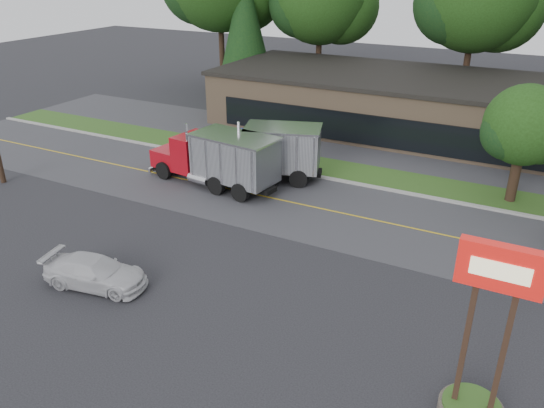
{
  "coord_description": "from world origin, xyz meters",
  "views": [
    {
      "loc": [
        10.65,
        -15.64,
        12.59
      ],
      "look_at": [
        -0.03,
        4.89,
        1.8
      ],
      "focal_mm": 35.0,
      "sensor_mm": 36.0,
      "label": 1
    }
  ],
  "objects_px": {
    "bilo_sign": "(480,366)",
    "dump_truck_blue": "(265,151)",
    "dump_truck_red": "(219,158)",
    "rally_car": "(95,272)"
  },
  "relations": [
    {
      "from": "bilo_sign",
      "to": "dump_truck_red",
      "type": "relative_size",
      "value": 0.68
    },
    {
      "from": "dump_truck_blue",
      "to": "dump_truck_red",
      "type": "bearing_deg",
      "value": 33.56
    },
    {
      "from": "dump_truck_red",
      "to": "rally_car",
      "type": "relative_size",
      "value": 1.97
    },
    {
      "from": "bilo_sign",
      "to": "dump_truck_blue",
      "type": "relative_size",
      "value": 0.74
    },
    {
      "from": "bilo_sign",
      "to": "rally_car",
      "type": "xyz_separation_m",
      "value": [
        -15.12,
        0.18,
        -1.38
      ]
    },
    {
      "from": "bilo_sign",
      "to": "dump_truck_blue",
      "type": "distance_m",
      "value": 20.18
    },
    {
      "from": "bilo_sign",
      "to": "dump_truck_blue",
      "type": "xyz_separation_m",
      "value": [
        -14.46,
        14.07,
        -0.22
      ]
    },
    {
      "from": "rally_car",
      "to": "dump_truck_blue",
      "type": "bearing_deg",
      "value": -13.42
    },
    {
      "from": "dump_truck_blue",
      "to": "rally_car",
      "type": "distance_m",
      "value": 13.95
    },
    {
      "from": "dump_truck_blue",
      "to": "rally_car",
      "type": "height_order",
      "value": "dump_truck_blue"
    }
  ]
}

